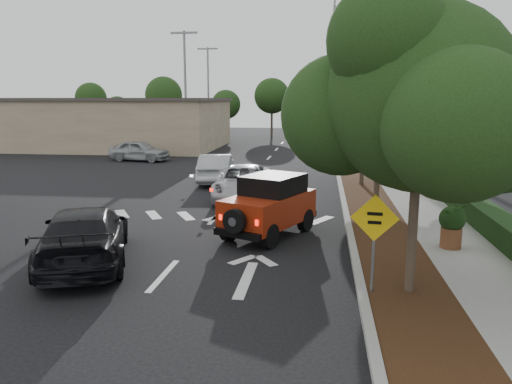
% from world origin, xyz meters
% --- Properties ---
extents(ground, '(120.00, 120.00, 0.00)m').
position_xyz_m(ground, '(0.00, 0.00, 0.00)').
color(ground, black).
rests_on(ground, ground).
extents(curb, '(0.20, 70.00, 0.15)m').
position_xyz_m(curb, '(4.60, 12.00, 0.07)').
color(curb, '#9E9B93').
rests_on(curb, ground).
extents(planting_strip, '(1.80, 70.00, 0.12)m').
position_xyz_m(planting_strip, '(5.60, 12.00, 0.06)').
color(planting_strip, black).
rests_on(planting_strip, ground).
extents(sidewalk, '(2.00, 70.00, 0.12)m').
position_xyz_m(sidewalk, '(7.50, 12.00, 0.06)').
color(sidewalk, gray).
rests_on(sidewalk, ground).
extents(hedge, '(0.80, 70.00, 0.80)m').
position_xyz_m(hedge, '(8.90, 12.00, 0.40)').
color(hedge, black).
rests_on(hedge, ground).
extents(commercial_building, '(22.00, 12.00, 4.00)m').
position_xyz_m(commercial_building, '(-16.00, 30.00, 2.00)').
color(commercial_building, gray).
rests_on(commercial_building, ground).
extents(transmission_tower, '(7.00, 4.00, 28.00)m').
position_xyz_m(transmission_tower, '(6.00, 48.00, 0.00)').
color(transmission_tower, slate).
rests_on(transmission_tower, ground).
extents(street_tree_near, '(3.80, 3.80, 5.92)m').
position_xyz_m(street_tree_near, '(5.60, -0.50, 0.00)').
color(street_tree_near, black).
rests_on(street_tree_near, ground).
extents(street_tree_mid, '(3.20, 3.20, 5.32)m').
position_xyz_m(street_tree_mid, '(5.60, 6.50, 0.00)').
color(street_tree_mid, black).
rests_on(street_tree_mid, ground).
extents(street_tree_far, '(3.40, 3.40, 5.62)m').
position_xyz_m(street_tree_far, '(5.60, 13.00, 0.00)').
color(street_tree_far, black).
rests_on(street_tree_far, ground).
extents(light_pole_a, '(2.00, 0.22, 9.00)m').
position_xyz_m(light_pole_a, '(-6.50, 26.00, 0.00)').
color(light_pole_a, slate).
rests_on(light_pole_a, ground).
extents(light_pole_b, '(2.00, 0.22, 9.00)m').
position_xyz_m(light_pole_b, '(-7.50, 38.00, 0.00)').
color(light_pole_b, slate).
rests_on(light_pole_b, ground).
extents(red_jeep, '(2.85, 3.79, 1.85)m').
position_xyz_m(red_jeep, '(2.19, 3.98, 0.94)').
color(red_jeep, black).
rests_on(red_jeep, ground).
extents(silver_suv_ahead, '(2.75, 5.23, 1.40)m').
position_xyz_m(silver_suv_ahead, '(0.50, 9.29, 0.70)').
color(silver_suv_ahead, '#AAACB2').
rests_on(silver_suv_ahead, ground).
extents(black_suv_oncoming, '(3.66, 5.42, 1.46)m').
position_xyz_m(black_suv_oncoming, '(-2.25, 0.66, 0.73)').
color(black_suv_oncoming, black).
rests_on(black_suv_oncoming, ground).
extents(silver_sedan_oncoming, '(1.99, 4.47, 1.43)m').
position_xyz_m(silver_sedan_oncoming, '(-1.52, 13.32, 0.71)').
color(silver_sedan_oncoming, '#A6A9AD').
rests_on(silver_sedan_oncoming, ground).
extents(parked_suv, '(4.28, 2.31, 1.38)m').
position_xyz_m(parked_suv, '(-8.44, 21.12, 0.69)').
color(parked_suv, '#9DA0A4').
rests_on(parked_suv, ground).
extents(speed_hump_sign, '(0.99, 0.13, 2.11)m').
position_xyz_m(speed_hump_sign, '(4.80, -0.66, 1.46)').
color(speed_hump_sign, slate).
rests_on(speed_hump_sign, ground).
extents(terracotta_planter, '(0.70, 0.70, 1.22)m').
position_xyz_m(terracotta_planter, '(7.25, 2.85, 0.83)').
color(terracotta_planter, brown).
rests_on(terracotta_planter, ground).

